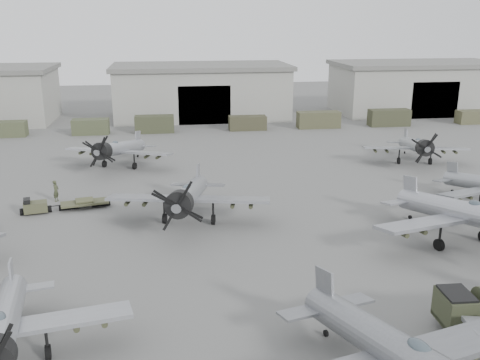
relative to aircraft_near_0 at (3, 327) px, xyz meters
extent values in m
plane|color=#555553|center=(14.01, 4.35, -2.18)|extent=(220.00, 220.00, 0.00)
cube|color=gray|center=(14.01, 66.35, 1.82)|extent=(28.00, 14.00, 8.00)
cube|color=slate|center=(14.01, 66.35, 6.17)|extent=(29.00, 14.80, 0.70)
cube|color=black|center=(14.01, 59.55, 0.82)|extent=(8.12, 0.40, 6.00)
cube|color=gray|center=(52.01, 66.35, 1.82)|extent=(28.00, 14.00, 8.00)
cube|color=slate|center=(52.01, 66.35, 6.17)|extent=(29.00, 14.80, 0.70)
cube|color=black|center=(52.01, 59.55, 0.82)|extent=(8.12, 0.40, 6.00)
cube|color=#444A30|center=(-14.79, 54.35, -1.10)|extent=(6.51, 2.20, 2.15)
cube|color=#41472E|center=(-2.74, 54.35, -1.09)|extent=(5.13, 2.20, 2.19)
cube|color=#373B26|center=(6.29, 54.35, -0.95)|extent=(5.61, 2.20, 2.46)
cube|color=#393825|center=(19.96, 54.35, -1.15)|extent=(5.51, 2.20, 2.06)
cube|color=#45452D|center=(30.84, 54.35, -0.95)|extent=(6.42, 2.20, 2.46)
cube|color=#363824|center=(42.05, 54.35, -0.91)|extent=(6.28, 2.20, 2.54)
cube|color=#4A4930|center=(56.12, 54.35, -1.14)|extent=(5.38, 2.20, 2.07)
cylinder|color=#9C9EA4|center=(-0.16, 0.88, -0.08)|extent=(3.19, 10.19, 2.97)
cube|color=#9C9EA4|center=(-0.06, 0.32, -0.32)|extent=(12.08, 4.17, 0.53)
cube|color=#9C9EA4|center=(-0.95, 5.28, 0.07)|extent=(0.39, 1.58, 1.90)
cylinder|color=black|center=(1.76, 0.45, -1.85)|extent=(0.40, 0.80, 0.76)
cylinder|color=black|center=(-0.90, 5.00, -2.04)|extent=(0.17, 0.32, 0.30)
cylinder|color=gray|center=(17.03, -4.37, 0.29)|extent=(4.66, 11.89, 3.49)
cube|color=gray|center=(15.68, 0.71, 0.46)|extent=(0.61, 1.83, 2.23)
ellipsoid|color=#3F4C54|center=(17.49, -6.10, 1.30)|extent=(0.99, 1.47, 0.63)
cylinder|color=black|center=(15.77, 0.39, -2.01)|extent=(0.22, 0.38, 0.36)
cylinder|color=gray|center=(9.62, 18.33, 0.12)|extent=(3.77, 11.18, 3.27)
cylinder|color=black|center=(8.63, 13.51, 0.90)|extent=(2.28, 2.02, 2.17)
cube|color=gray|center=(9.50, 17.71, -0.14)|extent=(13.27, 4.89, 0.59)
cube|color=gray|center=(10.61, 23.14, 0.29)|extent=(0.47, 1.73, 2.09)
ellipsoid|color=#3F4C54|center=(9.29, 16.69, 1.07)|extent=(0.87, 1.36, 0.59)
cylinder|color=black|center=(7.51, 17.91, -1.81)|extent=(0.46, 0.88, 0.84)
cylinder|color=black|center=(11.40, 17.11, -1.81)|extent=(0.46, 0.88, 0.84)
cylinder|color=black|center=(10.55, 22.83, -2.02)|extent=(0.19, 0.35, 0.33)
cylinder|color=#9D9FA6|center=(28.79, 11.14, 0.26)|extent=(4.38, 11.78, 3.45)
cube|color=#9D9FA6|center=(28.95, 10.49, -0.03)|extent=(14.00, 5.64, 0.62)
cube|color=#9D9FA6|center=(27.56, 16.18, 0.43)|extent=(0.56, 1.82, 2.21)
ellipsoid|color=#3F4C54|center=(29.21, 9.42, 1.25)|extent=(0.96, 1.45, 0.62)
cylinder|color=black|center=(26.96, 9.78, -1.79)|extent=(0.51, 0.93, 0.88)
cylinder|color=black|center=(27.64, 15.86, -2.01)|extent=(0.21, 0.37, 0.35)
cube|color=gray|center=(34.70, 22.29, -0.06)|extent=(0.53, 1.46, 1.79)
cylinder|color=black|center=(34.47, 17.07, -1.87)|extent=(0.45, 0.76, 0.72)
cylinder|color=black|center=(34.77, 22.03, -2.05)|extent=(0.19, 0.31, 0.29)
cylinder|color=#9EA0A6|center=(2.90, 36.07, -0.07)|extent=(5.03, 9.98, 2.99)
cylinder|color=black|center=(1.26, 31.88, 0.64)|extent=(2.24, 2.07, 1.99)
cube|color=#9EA0A6|center=(2.69, 35.53, -0.31)|extent=(11.91, 6.32, 0.54)
cube|color=#9EA0A6|center=(4.54, 40.26, 0.08)|extent=(0.69, 1.53, 1.91)
ellipsoid|color=#3F4C54|center=(2.34, 34.64, 0.79)|extent=(0.95, 1.28, 0.54)
cylinder|color=black|center=(0.93, 36.02, -1.85)|extent=(0.53, 0.81, 0.77)
cylinder|color=black|center=(4.32, 34.69, -1.85)|extent=(0.53, 0.81, 0.77)
cylinder|color=black|center=(4.43, 39.99, -2.04)|extent=(0.22, 0.33, 0.31)
cylinder|color=#96999E|center=(36.01, 33.14, -0.13)|extent=(3.42, 9.96, 2.91)
cylinder|color=black|center=(35.10, 28.86, 0.57)|extent=(2.04, 1.81, 1.94)
cube|color=#96999E|center=(35.90, 32.60, -0.36)|extent=(11.82, 4.43, 0.52)
cube|color=#96999E|center=(36.92, 37.43, 0.02)|extent=(0.43, 1.54, 1.86)
ellipsoid|color=#3F4C54|center=(35.70, 31.69, 0.72)|extent=(0.78, 1.21, 0.52)
cylinder|color=black|center=(34.13, 32.78, -1.85)|extent=(0.41, 0.78, 0.75)
cylinder|color=black|center=(37.59, 32.05, -1.85)|extent=(0.41, 0.78, 0.75)
cylinder|color=black|center=(36.86, 37.15, -2.04)|extent=(0.17, 0.31, 0.30)
cube|color=#343925|center=(22.47, -0.24, -0.71)|extent=(1.62, 2.25, 1.61)
cube|color=black|center=(22.47, -0.24, 0.14)|extent=(1.51, 1.96, 0.14)
cylinder|color=black|center=(22.51, -1.34, -1.75)|extent=(0.33, 0.87, 0.85)
cube|color=#44462E|center=(-3.36, 21.65, -1.60)|extent=(2.11, 1.54, 0.85)
cube|color=black|center=(-3.98, 21.52, -1.07)|extent=(0.72, 1.04, 0.53)
cylinder|color=black|center=(-3.36, 21.65, -1.92)|extent=(1.37, 0.85, 0.59)
cylinder|color=black|center=(-2.01, 21.94, -1.70)|extent=(1.26, 0.35, 0.08)
cube|color=#44462E|center=(0.59, 22.49, -1.70)|extent=(4.25, 2.29, 0.19)
cylinder|color=black|center=(0.59, 22.49, -1.97)|extent=(1.65, 0.79, 0.47)
cylinder|color=#44462E|center=(0.59, 22.49, -1.49)|extent=(1.52, 0.64, 0.34)
imported|color=#3A3F29|center=(-2.19, 24.72, -1.20)|extent=(0.64, 0.81, 1.95)
camera|label=1|loc=(7.90, -23.15, 13.79)|focal=40.00mm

